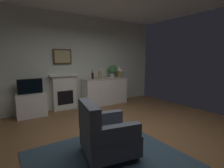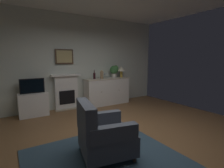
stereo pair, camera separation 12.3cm
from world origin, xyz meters
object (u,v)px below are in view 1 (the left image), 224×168
(wine_bottle, at_px, (93,76))
(tv_set, at_px, (30,86))
(fireplace_unit, at_px, (64,92))
(framed_picture, at_px, (62,57))
(wine_glass_left, at_px, (103,75))
(vase_decorative, at_px, (100,75))
(tv_cabinet, at_px, (31,105))
(table_lamp, at_px, (119,69))
(wine_glass_center, at_px, (106,75))
(armchair, at_px, (105,134))
(sideboard_cabinet, at_px, (105,91))
(potted_plant_small, at_px, (112,70))

(wine_bottle, xyz_separation_m, tv_set, (-1.89, -0.04, -0.18))
(fireplace_unit, xyz_separation_m, framed_picture, (-0.00, 0.05, 1.09))
(wine_glass_left, xyz_separation_m, vase_decorative, (-0.16, -0.08, 0.02))
(wine_glass_left, height_order, vase_decorative, vase_decorative)
(tv_cabinet, bearing_deg, wine_glass_left, 0.42)
(framed_picture, bearing_deg, table_lamp, -6.44)
(wine_glass_left, height_order, tv_set, wine_glass_left)
(fireplace_unit, xyz_separation_m, wine_glass_left, (1.30, -0.15, 0.49))
(wine_bottle, height_order, wine_glass_center, wine_bottle)
(framed_picture, bearing_deg, wine_glass_left, -8.33)
(tv_set, xyz_separation_m, armchair, (0.67, -2.75, -0.46))
(table_lamp, bearing_deg, tv_set, -179.84)
(sideboard_cabinet, bearing_deg, fireplace_unit, 172.68)
(table_lamp, distance_m, wine_glass_center, 0.58)
(wine_bottle, relative_size, vase_decorative, 1.03)
(sideboard_cabinet, height_order, vase_decorative, vase_decorative)
(fireplace_unit, relative_size, potted_plant_small, 2.56)
(wine_glass_center, bearing_deg, armchair, -121.63)
(fireplace_unit, relative_size, armchair, 1.17)
(tv_set, bearing_deg, table_lamp, 0.16)
(wine_glass_left, xyz_separation_m, armchair, (-1.60, -2.79, -0.65))
(wine_glass_center, bearing_deg, potted_plant_small, 3.27)
(table_lamp, bearing_deg, fireplace_unit, 174.86)
(vase_decorative, bearing_deg, wine_glass_left, 27.71)
(fireplace_unit, distance_m, tv_set, 1.04)
(sideboard_cabinet, bearing_deg, wine_glass_center, 41.94)
(sideboard_cabinet, relative_size, wine_glass_left, 9.63)
(table_lamp, height_order, potted_plant_small, potted_plant_small)
(tv_cabinet, bearing_deg, vase_decorative, -1.76)
(framed_picture, relative_size, sideboard_cabinet, 0.35)
(framed_picture, xyz_separation_m, tv_set, (-0.98, -0.23, -0.79))
(tv_cabinet, xyz_separation_m, potted_plant_small, (2.68, 0.03, 0.85))
(vase_decorative, bearing_deg, table_lamp, 3.46)
(wine_bottle, distance_m, wine_glass_left, 0.39)
(table_lamp, bearing_deg, tv_cabinet, 179.71)
(wine_bottle, height_order, potted_plant_small, potted_plant_small)
(table_lamp, bearing_deg, framed_picture, 173.56)
(wine_glass_center, xyz_separation_m, tv_cabinet, (-2.39, -0.01, -0.71))
(wine_bottle, bearing_deg, vase_decorative, -19.45)
(wine_bottle, distance_m, tv_set, 1.90)
(sideboard_cabinet, xyz_separation_m, potted_plant_small, (0.32, 0.05, 0.71))
(fireplace_unit, distance_m, vase_decorative, 1.27)
(framed_picture, distance_m, wine_bottle, 1.12)
(fireplace_unit, height_order, table_lamp, table_lamp)
(vase_decorative, distance_m, potted_plant_small, 0.57)
(tv_cabinet, bearing_deg, wine_glass_center, 0.33)
(sideboard_cabinet, relative_size, armchair, 1.68)
(fireplace_unit, height_order, potted_plant_small, potted_plant_small)
(tv_set, bearing_deg, wine_glass_center, 0.89)
(fireplace_unit, bearing_deg, vase_decorative, -11.22)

